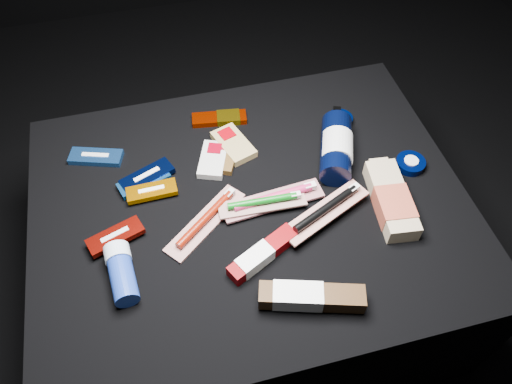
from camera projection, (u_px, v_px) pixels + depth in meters
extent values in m
plane|color=black|center=(252.00, 284.00, 1.45)|extent=(3.00, 3.00, 0.00)
cube|color=black|center=(251.00, 248.00, 1.29)|extent=(0.98, 0.78, 0.40)
cube|color=#1D4B8D|center=(96.00, 157.00, 1.20)|extent=(0.13, 0.08, 0.01)
cube|color=silver|center=(96.00, 157.00, 1.20)|extent=(0.07, 0.03, 0.02)
cube|color=#185597|center=(144.00, 181.00, 1.15)|extent=(0.13, 0.08, 0.01)
cube|color=silver|center=(144.00, 181.00, 1.15)|extent=(0.06, 0.03, 0.02)
cube|color=black|center=(147.00, 177.00, 1.16)|extent=(0.13, 0.09, 0.01)
cube|color=silver|center=(147.00, 176.00, 1.16)|extent=(0.06, 0.04, 0.02)
cube|color=#D07600|center=(152.00, 191.00, 1.13)|extent=(0.11, 0.04, 0.01)
cube|color=white|center=(152.00, 191.00, 1.13)|extent=(0.06, 0.01, 0.01)
cube|color=maroon|center=(116.00, 236.00, 1.05)|extent=(0.13, 0.08, 0.01)
cube|color=beige|center=(115.00, 236.00, 1.05)|extent=(0.06, 0.03, 0.02)
cube|color=#503616|center=(225.00, 156.00, 1.20)|extent=(0.09, 0.11, 0.02)
cube|color=maroon|center=(227.00, 148.00, 1.22)|extent=(0.04, 0.04, 0.02)
cube|color=beige|center=(213.00, 160.00, 1.20)|extent=(0.09, 0.12, 0.02)
cube|color=#71000E|center=(215.00, 151.00, 1.21)|extent=(0.04, 0.04, 0.02)
cube|color=tan|center=(234.00, 144.00, 1.23)|extent=(0.10, 0.13, 0.02)
cube|color=#800008|center=(227.00, 136.00, 1.24)|extent=(0.04, 0.04, 0.02)
cube|color=#8A1800|center=(219.00, 119.00, 1.28)|extent=(0.14, 0.06, 0.01)
cube|color=#8A6F0A|center=(228.00, 118.00, 1.29)|extent=(0.06, 0.05, 0.02)
cylinder|color=black|center=(336.00, 148.00, 1.18)|extent=(0.13, 0.20, 0.07)
cylinder|color=silver|center=(337.00, 149.00, 1.18)|extent=(0.10, 0.10, 0.08)
cylinder|color=black|center=(337.00, 117.00, 1.25)|extent=(0.03, 0.03, 0.03)
cube|color=black|center=(337.00, 113.00, 1.27)|extent=(0.03, 0.04, 0.02)
cylinder|color=black|center=(340.00, 120.00, 1.28)|extent=(0.07, 0.07, 0.02)
cylinder|color=#BCBCB8|center=(340.00, 119.00, 1.28)|extent=(0.03, 0.03, 0.02)
cylinder|color=black|center=(410.00, 164.00, 1.19)|extent=(0.07, 0.07, 0.02)
cylinder|color=silver|center=(411.00, 163.00, 1.19)|extent=(0.03, 0.03, 0.02)
cube|color=tan|center=(391.00, 200.00, 1.11)|extent=(0.09, 0.21, 0.04)
cube|color=#A74531|center=(394.00, 207.00, 1.09)|extent=(0.08, 0.10, 0.04)
cube|color=tan|center=(378.00, 165.00, 1.17)|extent=(0.05, 0.03, 0.03)
cylinder|color=navy|center=(123.00, 280.00, 0.98)|extent=(0.06, 0.10, 0.05)
cylinder|color=silver|center=(117.00, 254.00, 1.02)|extent=(0.06, 0.04, 0.05)
cube|color=beige|center=(206.00, 222.00, 1.09)|extent=(0.20, 0.18, 0.01)
cylinder|color=#651205|center=(205.00, 219.00, 1.08)|extent=(0.15, 0.12, 0.02)
cube|color=silver|center=(229.00, 194.00, 1.12)|extent=(0.03, 0.03, 0.01)
cube|color=#AFA7A3|center=(273.00, 201.00, 1.12)|extent=(0.24, 0.07, 0.01)
cylinder|color=#B62155|center=(273.00, 197.00, 1.11)|extent=(0.18, 0.03, 0.02)
cube|color=white|center=(310.00, 186.00, 1.13)|extent=(0.03, 0.02, 0.01)
cube|color=#B6B0AA|center=(262.00, 204.00, 1.11)|extent=(0.20, 0.05, 0.01)
cylinder|color=#055C0E|center=(262.00, 201.00, 1.10)|extent=(0.16, 0.02, 0.02)
cube|color=white|center=(296.00, 195.00, 1.11)|extent=(0.02, 0.01, 0.01)
cube|color=beige|center=(325.00, 212.00, 1.08)|extent=(0.22, 0.14, 0.01)
cylinder|color=black|center=(326.00, 208.00, 1.07)|extent=(0.17, 0.09, 0.02)
cube|color=silver|center=(354.00, 188.00, 1.11)|extent=(0.03, 0.02, 0.01)
cube|color=#720003|center=(263.00, 254.00, 1.03)|extent=(0.17, 0.11, 0.03)
cube|color=white|center=(255.00, 260.00, 1.02)|extent=(0.09, 0.07, 0.03)
cube|color=#38210D|center=(312.00, 297.00, 0.96)|extent=(0.21, 0.10, 0.04)
cube|color=silver|center=(298.00, 296.00, 0.96)|extent=(0.11, 0.07, 0.04)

